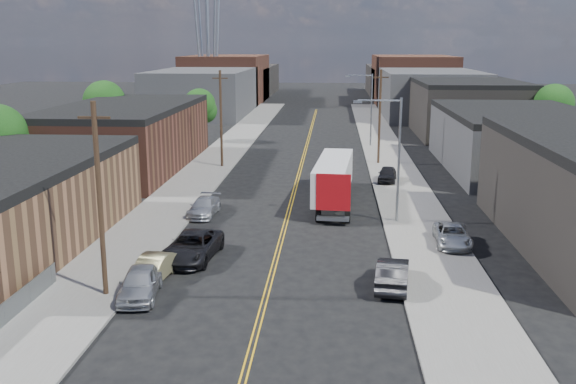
# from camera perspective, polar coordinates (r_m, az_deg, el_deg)

# --- Properties ---
(ground) EXTENTS (260.00, 260.00, 0.00)m
(ground) POSITION_cam_1_polar(r_m,az_deg,el_deg) (81.23, 1.66, 4.13)
(ground) COLOR black
(ground) RESTS_ON ground
(centerline) EXTENTS (0.32, 120.00, 0.01)m
(centerline) POSITION_cam_1_polar(r_m,az_deg,el_deg) (66.47, 1.11, 2.11)
(centerline) COLOR gold
(centerline) RESTS_ON ground
(sidewalk_left) EXTENTS (5.00, 140.00, 0.15)m
(sidewalk_left) POSITION_cam_1_polar(r_m,az_deg,el_deg) (67.60, -6.96, 2.26)
(sidewalk_left) COLOR slate
(sidewalk_left) RESTS_ON ground
(sidewalk_right) EXTENTS (5.00, 140.00, 0.15)m
(sidewalk_right) POSITION_cam_1_polar(r_m,az_deg,el_deg) (66.66, 9.30, 2.03)
(sidewalk_right) COLOR slate
(sidewalk_right) RESTS_ON ground
(warehouse_brown) EXTENTS (12.00, 26.00, 6.60)m
(warehouse_brown) POSITION_cam_1_polar(r_m,az_deg,el_deg) (68.26, -14.24, 4.81)
(warehouse_brown) COLOR #552D22
(warehouse_brown) RESTS_ON ground
(industrial_right_b) EXTENTS (14.00, 24.00, 6.10)m
(industrial_right_b) POSITION_cam_1_polar(r_m,az_deg,el_deg) (69.42, 19.68, 4.37)
(industrial_right_b) COLOR #38393B
(industrial_right_b) RESTS_ON ground
(industrial_right_c) EXTENTS (14.00, 22.00, 7.60)m
(industrial_right_c) POSITION_cam_1_polar(r_m,az_deg,el_deg) (94.45, 15.57, 7.25)
(industrial_right_c) COLOR black
(industrial_right_c) RESTS_ON ground
(skyline_left_a) EXTENTS (16.00, 30.00, 8.00)m
(skyline_left_a) POSITION_cam_1_polar(r_m,az_deg,el_deg) (117.82, -7.46, 8.79)
(skyline_left_a) COLOR #38393B
(skyline_left_a) RESTS_ON ground
(skyline_right_a) EXTENTS (16.00, 30.00, 8.00)m
(skyline_right_a) POSITION_cam_1_polar(r_m,az_deg,el_deg) (116.69, 12.40, 8.56)
(skyline_right_a) COLOR #38393B
(skyline_right_a) RESTS_ON ground
(skyline_left_b) EXTENTS (16.00, 26.00, 10.00)m
(skyline_left_b) POSITION_cam_1_polar(r_m,az_deg,el_deg) (142.30, -5.47, 9.98)
(skyline_left_b) COLOR #552D22
(skyline_left_b) RESTS_ON ground
(skyline_right_b) EXTENTS (16.00, 26.00, 10.00)m
(skyline_right_b) POSITION_cam_1_polar(r_m,az_deg,el_deg) (141.36, 10.98, 9.78)
(skyline_right_b) COLOR #552D22
(skyline_right_b) RESTS_ON ground
(skyline_left_c) EXTENTS (16.00, 40.00, 7.00)m
(skyline_left_c) POSITION_cam_1_polar(r_m,az_deg,el_deg) (162.11, -4.29, 9.85)
(skyline_left_c) COLOR black
(skyline_left_c) RESTS_ON ground
(skyline_right_c) EXTENTS (16.00, 40.00, 7.00)m
(skyline_right_c) POSITION_cam_1_polar(r_m,az_deg,el_deg) (161.29, 10.13, 9.67)
(skyline_right_c) COLOR black
(skyline_right_c) RESTS_ON ground
(streetlight_near) EXTENTS (3.39, 0.25, 9.00)m
(streetlight_near) POSITION_cam_1_polar(r_m,az_deg,el_deg) (45.96, 9.35, 3.71)
(streetlight_near) COLOR gray
(streetlight_near) RESTS_ON ground
(streetlight_far) EXTENTS (3.39, 0.25, 9.00)m
(streetlight_far) POSITION_cam_1_polar(r_m,az_deg,el_deg) (80.61, 7.14, 7.78)
(streetlight_far) COLOR gray
(streetlight_far) RESTS_ON ground
(utility_pole_left_near) EXTENTS (1.60, 0.26, 10.00)m
(utility_pole_left_near) POSITION_cam_1_polar(r_m,az_deg,el_deg) (33.17, -16.40, -0.63)
(utility_pole_left_near) COLOR black
(utility_pole_left_near) RESTS_ON ground
(utility_pole_left_far) EXTENTS (1.60, 0.26, 10.00)m
(utility_pole_left_far) POSITION_cam_1_polar(r_m,az_deg,el_deg) (66.60, -5.98, 6.54)
(utility_pole_left_far) COLOR black
(utility_pole_left_far) RESTS_ON ground
(utility_pole_right) EXTENTS (1.60, 0.26, 10.00)m
(utility_pole_right) POSITION_cam_1_polar(r_m,az_deg,el_deg) (68.75, 8.15, 6.68)
(utility_pole_right) COLOR black
(utility_pole_right) RESTS_ON ground
(tree_left_mid) EXTENTS (5.10, 5.04, 8.37)m
(tree_left_mid) POSITION_cam_1_polar(r_m,az_deg,el_deg) (80.28, -15.96, 7.47)
(tree_left_mid) COLOR black
(tree_left_mid) RESTS_ON ground
(tree_left_far) EXTENTS (4.35, 4.20, 6.97)m
(tree_left_far) POSITION_cam_1_polar(r_m,az_deg,el_deg) (84.35, -7.84, 7.47)
(tree_left_far) COLOR black
(tree_left_far) RESTS_ON ground
(tree_right_far) EXTENTS (4.85, 4.76, 7.91)m
(tree_right_far) POSITION_cam_1_polar(r_m,az_deg,el_deg) (84.84, 22.58, 7.05)
(tree_right_far) COLOR black
(tree_right_far) RESTS_ON ground
(semi_truck) EXTENTS (3.28, 14.49, 3.75)m
(semi_truck) POSITION_cam_1_polar(r_m,az_deg,el_deg) (52.22, 4.06, 1.41)
(semi_truck) COLOR silver
(semi_truck) RESTS_ON ground
(car_left_a) EXTENTS (2.38, 4.78, 1.56)m
(car_left_a) POSITION_cam_1_polar(r_m,az_deg,el_deg) (33.86, -13.04, -7.86)
(car_left_a) COLOR #B9BCBF
(car_left_a) RESTS_ON ground
(car_left_b) EXTENTS (1.99, 4.38, 1.39)m
(car_left_b) POSITION_cam_1_polar(r_m,az_deg,el_deg) (35.97, -11.96, -6.69)
(car_left_b) COLOR #847E56
(car_left_b) RESTS_ON ground
(car_left_c) EXTENTS (3.21, 6.05, 1.62)m
(car_left_c) POSITION_cam_1_polar(r_m,az_deg,el_deg) (38.97, -8.51, -4.81)
(car_left_c) COLOR black
(car_left_c) RESTS_ON ground
(car_left_d) EXTENTS (2.11, 4.68, 1.33)m
(car_left_d) POSITION_cam_1_polar(r_m,az_deg,el_deg) (48.67, -7.47, -1.32)
(car_left_d) COLOR #B9BBBF
(car_left_d) RESTS_ON ground
(car_right_oncoming) EXTENTS (2.22, 4.86, 1.54)m
(car_right_oncoming) POSITION_cam_1_polar(r_m,az_deg,el_deg) (34.74, 9.29, -7.16)
(car_right_oncoming) COLOR black
(car_right_oncoming) RESTS_ON ground
(car_right_lot_a) EXTENTS (2.38, 4.75, 1.29)m
(car_right_lot_a) POSITION_cam_1_polar(r_m,az_deg,el_deg) (42.15, 14.40, -3.72)
(car_right_lot_a) COLOR #B7BBBD
(car_right_lot_a) RESTS_ON sidewalk_right
(car_right_lot_c) EXTENTS (2.13, 4.16, 1.35)m
(car_right_lot_c) POSITION_cam_1_polar(r_m,az_deg,el_deg) (60.17, 8.82, 1.58)
(car_right_lot_c) COLOR black
(car_right_lot_c) RESTS_ON sidewalk_right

